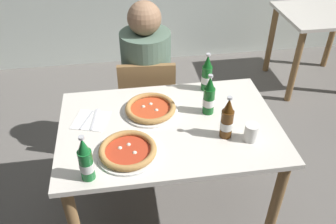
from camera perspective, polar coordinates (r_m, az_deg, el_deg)
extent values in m
plane|color=slate|center=(2.48, 0.18, -15.68)|extent=(8.00, 8.00, 0.00)
cube|color=silver|center=(1.95, 0.22, -2.40)|extent=(1.20, 0.80, 0.03)
cylinder|color=olive|center=(2.12, 16.77, -14.61)|extent=(0.06, 0.06, 0.72)
cylinder|color=olive|center=(2.45, -13.67, -5.34)|extent=(0.06, 0.06, 0.72)
cylinder|color=olive|center=(2.55, 11.09, -2.95)|extent=(0.06, 0.06, 0.72)
cube|color=olive|center=(2.66, -3.30, 1.56)|extent=(0.43, 0.43, 0.04)
cube|color=olive|center=(2.39, -3.37, 3.37)|extent=(0.38, 0.06, 0.40)
cylinder|color=olive|center=(2.94, 0.07, 0.03)|extent=(0.04, 0.04, 0.41)
cylinder|color=olive|center=(2.94, -6.56, -0.26)|extent=(0.04, 0.04, 0.41)
cylinder|color=olive|center=(2.68, 0.62, -4.32)|extent=(0.04, 0.04, 0.41)
cylinder|color=olive|center=(2.67, -6.69, -4.65)|extent=(0.04, 0.04, 0.41)
cube|color=#2D3342|center=(2.77, -3.12, -2.14)|extent=(0.32, 0.28, 0.45)
cylinder|color=slate|center=(2.49, -3.49, 6.85)|extent=(0.34, 0.34, 0.55)
sphere|color=#9E7556|center=(2.32, -3.84, 14.85)|extent=(0.22, 0.22, 0.22)
cube|color=silver|center=(3.69, 23.97, 14.28)|extent=(0.80, 0.70, 0.03)
cylinder|color=olive|center=(3.45, 19.79, 6.79)|extent=(0.06, 0.06, 0.72)
cylinder|color=olive|center=(3.91, 16.25, 11.09)|extent=(0.06, 0.06, 0.72)
cylinder|color=olive|center=(4.23, 24.88, 11.09)|extent=(0.06, 0.06, 0.72)
cylinder|color=white|center=(2.03, -2.83, 0.19)|extent=(0.31, 0.31, 0.01)
cylinder|color=#CC4723|center=(2.02, -2.84, 0.44)|extent=(0.23, 0.23, 0.01)
torus|color=#B78447|center=(2.02, -2.85, 0.69)|extent=(0.29, 0.29, 0.03)
sphere|color=silver|center=(2.04, -4.00, 0.79)|extent=(0.02, 0.02, 0.02)
sphere|color=silver|center=(2.01, -1.87, 0.22)|extent=(0.02, 0.02, 0.02)
sphere|color=silver|center=(2.06, -2.80, 1.22)|extent=(0.02, 0.02, 0.02)
cylinder|color=white|center=(1.77, -6.45, -6.59)|extent=(0.31, 0.31, 0.01)
cylinder|color=#BC381E|center=(1.76, -6.47, -6.33)|extent=(0.22, 0.22, 0.01)
torus|color=#B78447|center=(1.76, -6.50, -6.06)|extent=(0.29, 0.29, 0.03)
sphere|color=silver|center=(1.78, -7.75, -5.86)|extent=(0.02, 0.02, 0.02)
sphere|color=silver|center=(1.75, -5.39, -6.63)|extent=(0.02, 0.02, 0.02)
sphere|color=silver|center=(1.80, -6.36, -5.32)|extent=(0.02, 0.02, 0.02)
cylinder|color=#512D0F|center=(1.84, 9.42, -1.88)|extent=(0.06, 0.06, 0.16)
cone|color=#512D0F|center=(1.77, 9.80, 1.09)|extent=(0.05, 0.05, 0.07)
cylinder|color=#B7B7BC|center=(1.75, 9.94, 2.25)|extent=(0.03, 0.03, 0.01)
cylinder|color=white|center=(1.85, 9.40, -2.07)|extent=(0.07, 0.07, 0.04)
cylinder|color=#14591E|center=(2.20, 6.24, 5.46)|extent=(0.06, 0.06, 0.16)
cone|color=#14591E|center=(2.14, 6.45, 8.14)|extent=(0.05, 0.05, 0.07)
cylinder|color=#B7B7BC|center=(2.12, 6.53, 9.18)|extent=(0.03, 0.03, 0.01)
cylinder|color=white|center=(2.20, 6.23, 5.28)|extent=(0.07, 0.07, 0.04)
cylinder|color=#14591E|center=(1.99, 6.58, 1.83)|extent=(0.06, 0.06, 0.16)
cone|color=#14591E|center=(1.93, 6.82, 4.68)|extent=(0.05, 0.05, 0.07)
cylinder|color=#B7B7BC|center=(1.91, 6.91, 5.79)|extent=(0.03, 0.03, 0.01)
cylinder|color=white|center=(2.00, 6.56, 1.64)|extent=(0.07, 0.07, 0.04)
cylinder|color=#196B2D|center=(1.64, -13.00, -8.30)|extent=(0.06, 0.06, 0.16)
cone|color=#196B2D|center=(1.56, -13.58, -5.24)|extent=(0.05, 0.05, 0.07)
cylinder|color=#B7B7BC|center=(1.53, -13.81, -4.03)|extent=(0.03, 0.03, 0.01)
cylinder|color=white|center=(1.64, -12.96, -8.50)|extent=(0.07, 0.07, 0.04)
cube|color=white|center=(2.01, -12.37, -1.30)|extent=(0.23, 0.23, 0.00)
cube|color=silver|center=(2.01, -11.82, -1.15)|extent=(0.04, 0.19, 0.00)
cube|color=silver|center=(2.01, -12.95, -1.25)|extent=(0.08, 0.16, 0.00)
cylinder|color=white|center=(1.86, 13.26, -3.22)|extent=(0.07, 0.07, 0.09)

